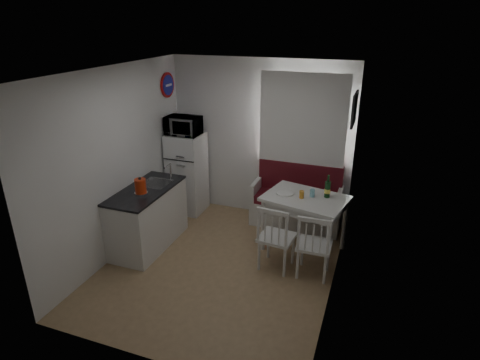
# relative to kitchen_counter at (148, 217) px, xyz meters

# --- Properties ---
(floor) EXTENTS (3.00, 3.50, 0.02)m
(floor) POSITION_rel_kitchen_counter_xyz_m (1.20, -0.16, -0.46)
(floor) COLOR #94764E
(floor) RESTS_ON ground
(ceiling) EXTENTS (3.00, 3.50, 0.02)m
(ceiling) POSITION_rel_kitchen_counter_xyz_m (1.20, -0.16, 2.14)
(ceiling) COLOR white
(ceiling) RESTS_ON wall_back
(wall_back) EXTENTS (3.00, 0.02, 2.60)m
(wall_back) POSITION_rel_kitchen_counter_xyz_m (1.20, 1.59, 0.84)
(wall_back) COLOR white
(wall_back) RESTS_ON floor
(wall_front) EXTENTS (3.00, 0.02, 2.60)m
(wall_front) POSITION_rel_kitchen_counter_xyz_m (1.20, -1.91, 0.84)
(wall_front) COLOR white
(wall_front) RESTS_ON floor
(wall_left) EXTENTS (0.02, 3.50, 2.60)m
(wall_left) POSITION_rel_kitchen_counter_xyz_m (-0.30, -0.16, 0.84)
(wall_left) COLOR white
(wall_left) RESTS_ON floor
(wall_right) EXTENTS (0.02, 3.50, 2.60)m
(wall_right) POSITION_rel_kitchen_counter_xyz_m (2.70, -0.16, 0.84)
(wall_right) COLOR white
(wall_right) RESTS_ON floor
(window) EXTENTS (1.22, 0.06, 1.47)m
(window) POSITION_rel_kitchen_counter_xyz_m (1.90, 1.56, 1.17)
(window) COLOR silver
(window) RESTS_ON wall_back
(curtain) EXTENTS (1.35, 0.02, 1.50)m
(curtain) POSITION_rel_kitchen_counter_xyz_m (1.90, 1.49, 1.22)
(curtain) COLOR white
(curtain) RESTS_ON wall_back
(kitchen_counter) EXTENTS (0.62, 1.32, 1.16)m
(kitchen_counter) POSITION_rel_kitchen_counter_xyz_m (0.00, 0.00, 0.00)
(kitchen_counter) COLOR silver
(kitchen_counter) RESTS_ON floor
(wall_sign) EXTENTS (0.03, 0.40, 0.40)m
(wall_sign) POSITION_rel_kitchen_counter_xyz_m (-0.27, 1.29, 1.69)
(wall_sign) COLOR #181E93
(wall_sign) RESTS_ON wall_left
(picture_frame) EXTENTS (0.04, 0.52, 0.42)m
(picture_frame) POSITION_rel_kitchen_counter_xyz_m (2.67, 0.94, 1.59)
(picture_frame) COLOR black
(picture_frame) RESTS_ON wall_right
(bench) EXTENTS (1.42, 0.54, 1.01)m
(bench) POSITION_rel_kitchen_counter_xyz_m (1.91, 1.36, -0.12)
(bench) COLOR silver
(bench) RESTS_ON floor
(dining_table) EXTENTS (1.26, 1.00, 0.84)m
(dining_table) POSITION_rel_kitchen_counter_xyz_m (2.17, 0.64, 0.29)
(dining_table) COLOR silver
(dining_table) RESTS_ON floor
(chair_left) EXTENTS (0.48, 0.46, 0.51)m
(chair_left) POSITION_rel_kitchen_counter_xyz_m (1.92, -0.03, 0.13)
(chair_left) COLOR silver
(chair_left) RESTS_ON floor
(chair_right) EXTENTS (0.44, 0.42, 0.49)m
(chair_right) POSITION_rel_kitchen_counter_xyz_m (2.42, -0.02, 0.11)
(chair_right) COLOR silver
(chair_right) RESTS_ON floor
(fridge) EXTENTS (0.55, 0.55, 1.38)m
(fridge) POSITION_rel_kitchen_counter_xyz_m (0.02, 1.24, 0.24)
(fridge) COLOR white
(fridge) RESTS_ON floor
(microwave) EXTENTS (0.54, 0.37, 0.30)m
(microwave) POSITION_rel_kitchen_counter_xyz_m (0.02, 1.19, 1.08)
(microwave) COLOR white
(microwave) RESTS_ON fridge
(kettle) EXTENTS (0.18, 0.18, 0.25)m
(kettle) POSITION_rel_kitchen_counter_xyz_m (0.05, -0.18, 0.57)
(kettle) COLOR red
(kettle) RESTS_ON kitchen_counter
(wine_bottle) EXTENTS (0.08, 0.08, 0.33)m
(wine_bottle) POSITION_rel_kitchen_counter_xyz_m (2.45, 0.74, 0.54)
(wine_bottle) COLOR #133B18
(wine_bottle) RESTS_ON dining_table
(drinking_glass_orange) EXTENTS (0.06, 0.06, 0.11)m
(drinking_glass_orange) POSITION_rel_kitchen_counter_xyz_m (2.12, 0.59, 0.43)
(drinking_glass_orange) COLOR orange
(drinking_glass_orange) RESTS_ON dining_table
(drinking_glass_blue) EXTENTS (0.07, 0.07, 0.11)m
(drinking_glass_blue) POSITION_rel_kitchen_counter_xyz_m (2.25, 0.69, 0.43)
(drinking_glass_blue) COLOR #77B9CA
(drinking_glass_blue) RESTS_ON dining_table
(plate) EXTENTS (0.26, 0.26, 0.02)m
(plate) POSITION_rel_kitchen_counter_xyz_m (1.87, 0.66, 0.39)
(plate) COLOR white
(plate) RESTS_ON dining_table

